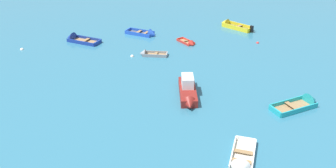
# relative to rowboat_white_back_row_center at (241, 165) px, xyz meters

# --- Properties ---
(rowboat_white_back_row_center) EXTENTS (2.84, 4.17, 1.34)m
(rowboat_white_back_row_center) POSITION_rel_rowboat_white_back_row_center_xyz_m (0.00, 0.00, 0.00)
(rowboat_white_back_row_center) COLOR beige
(rowboat_white_back_row_center) RESTS_ON ground_plane
(motor_launch_maroon_midfield_right) EXTENTS (1.83, 5.14, 1.83)m
(motor_launch_maroon_midfield_right) POSITION_rel_rowboat_white_back_row_center_xyz_m (-1.87, 9.49, 0.36)
(motor_launch_maroon_midfield_right) COLOR maroon
(motor_launch_maroon_midfield_right) RESTS_ON ground_plane
(rowboat_red_back_row_left) EXTENTS (2.09, 2.77, 0.88)m
(rowboat_red_back_row_left) POSITION_rel_rowboat_white_back_row_center_xyz_m (0.40, 21.64, -0.05)
(rowboat_red_back_row_left) COLOR #99754C
(rowboat_red_back_row_left) RESTS_ON ground_plane
(rowboat_blue_midfield_left) EXTENTS (4.05, 3.20, 1.28)m
(rowboat_blue_midfield_left) POSITION_rel_rowboat_white_back_row_center_xyz_m (-4.29, 25.26, 0.03)
(rowboat_blue_midfield_left) COLOR #4C4C51
(rowboat_blue_midfield_left) RESTS_ON ground_plane
(rowboat_yellow_far_left) EXTENTS (3.88, 4.23, 1.26)m
(rowboat_yellow_far_left) POSITION_rel_rowboat_white_back_row_center_xyz_m (6.84, 27.17, 0.08)
(rowboat_yellow_far_left) COLOR #4C4C51
(rowboat_yellow_far_left) RESTS_ON ground_plane
(rowboat_turquoise_near_left) EXTENTS (4.61, 2.78, 1.41)m
(rowboat_turquoise_near_left) POSITION_rel_rowboat_white_back_row_center_xyz_m (7.53, 6.96, 0.03)
(rowboat_turquoise_near_left) COLOR #99754C
(rowboat_turquoise_near_left) RESTS_ON ground_plane
(rowboat_grey_near_camera) EXTENTS (3.15, 1.63, 0.97)m
(rowboat_grey_near_camera) POSITION_rel_rowboat_white_back_row_center_xyz_m (-4.66, 19.04, -0.02)
(rowboat_grey_near_camera) COLOR #99754C
(rowboat_grey_near_camera) RESTS_ON ground_plane
(rowboat_deep_blue_near_right) EXTENTS (4.52, 3.56, 1.45)m
(rowboat_deep_blue_near_right) POSITION_rel_rowboat_white_back_row_center_xyz_m (-12.89, 24.53, 0.02)
(rowboat_deep_blue_near_right) COLOR #99754C
(rowboat_deep_blue_near_right) RESTS_ON ground_plane
(mooring_buoy_between_boats_right) EXTENTS (0.36, 0.36, 0.36)m
(mooring_buoy_between_boats_right) POSITION_rel_rowboat_white_back_row_center_xyz_m (8.38, 21.12, -0.17)
(mooring_buoy_between_boats_right) COLOR red
(mooring_buoy_between_boats_right) RESTS_ON ground_plane
(mooring_buoy_near_foreground) EXTENTS (0.41, 0.41, 0.41)m
(mooring_buoy_near_foreground) POSITION_rel_rowboat_white_back_row_center_xyz_m (-18.60, 22.33, -0.17)
(mooring_buoy_near_foreground) COLOR silver
(mooring_buoy_near_foreground) RESTS_ON ground_plane
(mooring_buoy_midfield) EXTENTS (0.39, 0.39, 0.39)m
(mooring_buoy_midfield) POSITION_rel_rowboat_white_back_row_center_xyz_m (-6.36, 18.91, -0.17)
(mooring_buoy_midfield) COLOR silver
(mooring_buoy_midfield) RESTS_ON ground_plane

